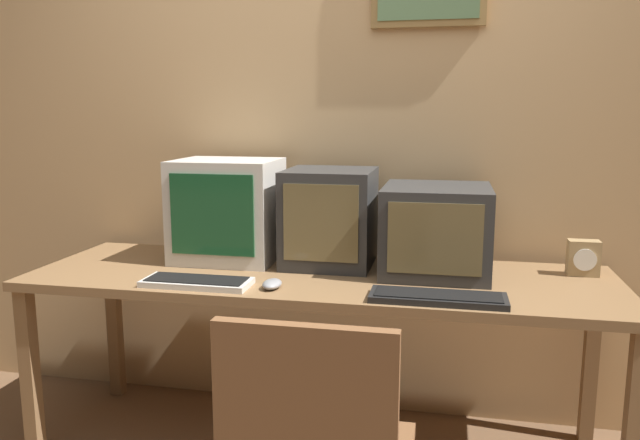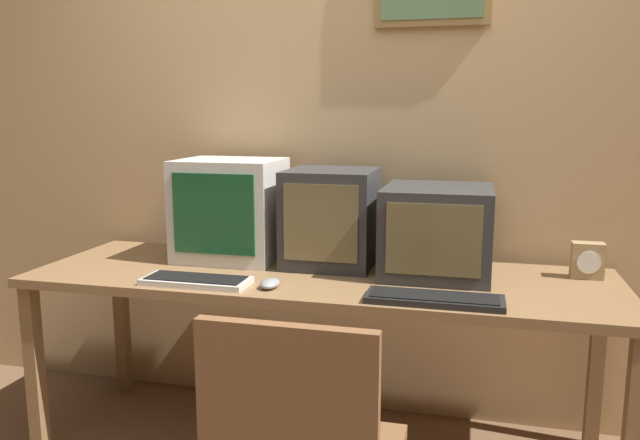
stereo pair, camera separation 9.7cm
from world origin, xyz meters
TOP-DOWN VIEW (x-y plane):
  - wall_back at (0.00, 1.44)m, footprint 8.00×0.08m
  - desk at (0.00, 0.99)m, footprint 2.27×0.73m
  - monitor_left at (-0.43, 1.14)m, footprint 0.42×0.36m
  - monitor_center at (0.01, 1.15)m, footprint 0.36×0.38m
  - monitor_right at (0.44, 1.11)m, footprint 0.41×0.44m
  - keyboard_main at (-0.41, 0.73)m, footprint 0.40×0.15m
  - keyboard_side at (0.46, 0.72)m, footprint 0.46×0.15m
  - mouse_near_keyboard at (-0.13, 0.75)m, footprint 0.07×0.11m
  - desk_clock at (1.00, 1.17)m, footprint 0.12×0.07m

SIDE VIEW (x-z plane):
  - desk at x=0.00m, z-range 0.31..1.06m
  - keyboard_side at x=0.46m, z-range 0.75..0.78m
  - keyboard_main at x=-0.41m, z-range 0.75..0.78m
  - mouse_near_keyboard at x=-0.13m, z-range 0.75..0.79m
  - desk_clock at x=1.00m, z-range 0.75..0.89m
  - monitor_right at x=0.44m, z-range 0.75..1.10m
  - monitor_center at x=0.01m, z-range 0.75..1.15m
  - monitor_left at x=-0.43m, z-range 0.75..1.18m
  - wall_back at x=0.00m, z-range 0.00..2.60m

